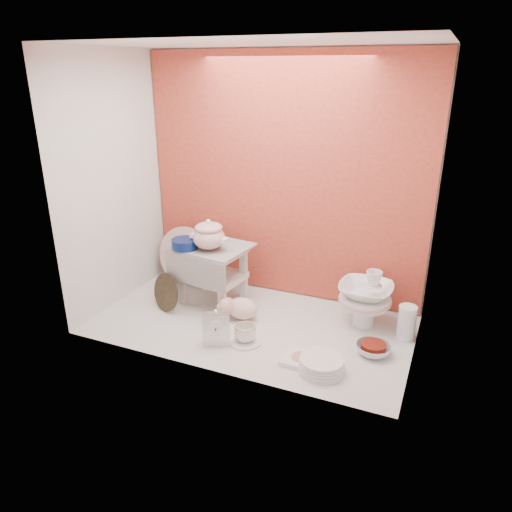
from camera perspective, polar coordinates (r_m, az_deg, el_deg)
The scene contains 17 objects.
ground at distance 2.83m, azimuth -0.54°, elevation -8.02°, with size 1.80×1.80×0.00m, color silver.
niche_shell at distance 2.67m, azimuth 0.99°, elevation 11.49°, with size 1.86×1.03×1.53m.
step_stool at distance 3.02m, azimuth -5.09°, elevation -2.15°, with size 0.43×0.37×0.37m, color silver, non-canonical shape.
soup_tureen at distance 2.86m, azimuth -5.61°, elevation 2.55°, with size 0.23×0.23×0.19m, color white, non-canonical shape.
cobalt_bowl at distance 2.92m, azimuth -8.43°, elevation 1.44°, with size 0.16×0.16×0.06m, color #0B1C52.
floral_platter at distance 3.31m, azimuth -8.47°, elevation 0.04°, with size 0.40×0.11×0.39m, color white, non-canonical shape.
blue_white_vase at distance 3.36m, azimuth -8.63°, elevation -1.04°, with size 0.23×0.23×0.24m, color white.
lacquer_tray at distance 2.98m, azimuth -10.62°, elevation -4.25°, with size 0.24×0.07×0.23m, color black, non-canonical shape.
mantel_clock at distance 2.59m, azimuth -4.73°, elevation -8.46°, with size 0.14×0.05×0.21m, color silver.
plush_pig at distance 2.85m, azimuth -1.67°, elevation -6.19°, with size 0.24×0.16×0.14m, color beige.
teacup_saucer at distance 2.65m, azimuth -1.29°, elevation -10.09°, with size 0.18×0.18×0.01m, color white.
gold_rim_teacup at distance 2.62m, azimuth -1.30°, elevation -9.11°, with size 0.12×0.12×0.09m, color white.
lattice_dish at distance 2.50m, azimuth 5.33°, elevation -12.06°, with size 0.18×0.18×0.02m, color white.
dinner_plate_stack at distance 2.43m, azimuth 7.76°, elevation -12.66°, with size 0.23×0.23×0.07m, color white.
crystal_bowl at distance 2.61m, azimuth 13.70°, elevation -10.69°, with size 0.18×0.18×0.06m, color silver.
clear_glass_vase at distance 2.76m, azimuth 17.40°, elevation -7.54°, with size 0.10×0.10×0.20m, color silver.
porcelain_tower at distance 2.81m, azimuth 12.80°, elevation -4.81°, with size 0.30×0.30×0.35m, color white, non-canonical shape.
Camera 1 is at (1.00, -2.25, 1.39)m, focal length 33.78 mm.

